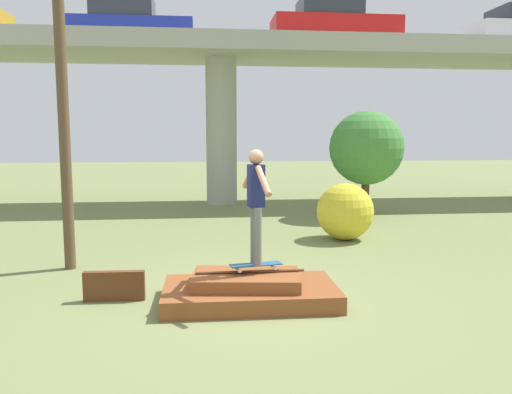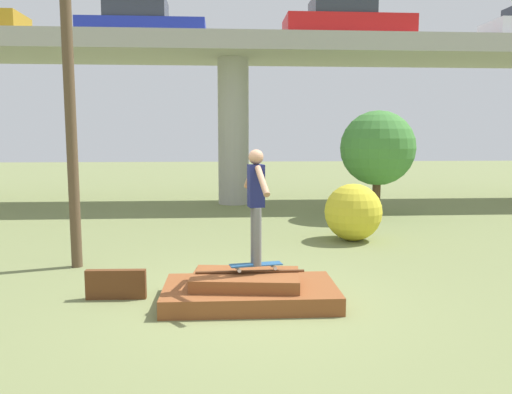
# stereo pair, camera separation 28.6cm
# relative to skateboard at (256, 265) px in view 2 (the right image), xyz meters

# --- Properties ---
(ground_plane) EXTENTS (80.00, 80.00, 0.00)m
(ground_plane) POSITION_rel_skateboard_xyz_m (-0.09, -0.02, -0.56)
(ground_plane) COLOR olive
(scrap_pile) EXTENTS (2.58, 1.42, 0.49)m
(scrap_pile) POSITION_rel_skateboard_xyz_m (-0.10, -0.03, -0.38)
(scrap_pile) COLOR brown
(scrap_pile) RESTS_ON ground_plane
(scrap_plank_loose) EXTENTS (0.91, 0.14, 0.45)m
(scrap_plank_loose) POSITION_rel_skateboard_xyz_m (-2.12, 0.26, -0.34)
(scrap_plank_loose) COLOR #5B3319
(scrap_plank_loose) RESTS_ON ground_plane
(skateboard) EXTENTS (0.80, 0.34, 0.09)m
(skateboard) POSITION_rel_skateboard_xyz_m (0.00, 0.00, 0.00)
(skateboard) COLOR #23517F
(skateboard) RESTS_ON scrap_pile
(skater) EXTENTS (0.31, 1.26, 1.70)m
(skater) POSITION_rel_skateboard_xyz_m (-0.00, 0.00, 1.01)
(skater) COLOR slate
(skater) RESTS_ON skateboard
(highway_overpass) EXTENTS (44.00, 3.94, 5.78)m
(highway_overpass) POSITION_rel_skateboard_xyz_m (-0.09, 10.85, 4.48)
(highway_overpass) COLOR #A8A59E
(highway_overpass) RESTS_ON ground_plane
(car_on_overpass_left) EXTENTS (4.35, 1.68, 1.33)m
(car_on_overpass_left) POSITION_rel_skateboard_xyz_m (3.80, 10.28, 5.76)
(car_on_overpass_left) COLOR red
(car_on_overpass_left) RESTS_ON highway_overpass
(car_on_overpass_right) EXTENTS (4.34, 1.63, 1.39)m
(car_on_overpass_right) POSITION_rel_skateboard_xyz_m (-3.29, 11.01, 5.78)
(car_on_overpass_right) COLOR #1E2D9E
(car_on_overpass_right) RESTS_ON highway_overpass
(utility_pole) EXTENTS (1.30, 0.20, 8.60)m
(utility_pole) POSITION_rel_skateboard_xyz_m (-3.26, 2.22, 3.86)
(utility_pole) COLOR brown
(utility_pole) RESTS_ON ground_plane
(tree_behind_left) EXTENTS (2.23, 2.23, 3.22)m
(tree_behind_left) POSITION_rel_skateboard_xyz_m (4.14, 7.43, 1.53)
(tree_behind_left) COLOR #4C3823
(tree_behind_left) RESTS_ON ground_plane
(bush_yellow_flowering) EXTENTS (1.35, 1.35, 1.35)m
(bush_yellow_flowering) POSITION_rel_skateboard_xyz_m (2.59, 4.23, 0.11)
(bush_yellow_flowering) COLOR gold
(bush_yellow_flowering) RESTS_ON ground_plane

